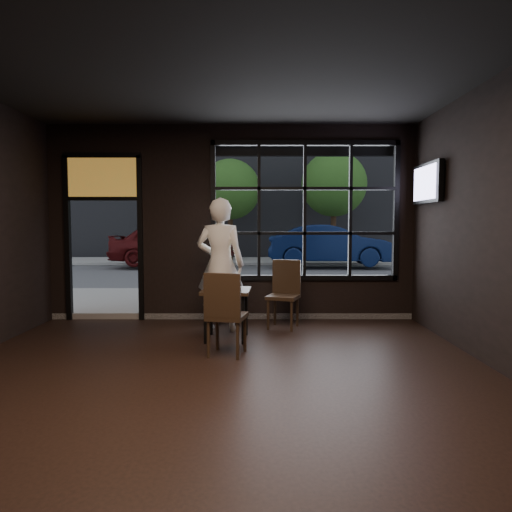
{
  "coord_description": "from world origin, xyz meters",
  "views": [
    {
      "loc": [
        0.39,
        -4.0,
        1.58
      ],
      "look_at": [
        0.4,
        2.2,
        1.15
      ],
      "focal_mm": 32.0,
      "sensor_mm": 36.0,
      "label": 1
    }
  ],
  "objects_px": {
    "man": "(220,265)",
    "navy_car": "(330,245)",
    "chair_near": "(227,313)",
    "cafe_table": "(226,314)"
  },
  "relations": [
    {
      "from": "chair_near",
      "to": "cafe_table",
      "type": "bearing_deg",
      "value": -73.46
    },
    {
      "from": "cafe_table",
      "to": "man",
      "type": "distance_m",
      "value": 0.85
    },
    {
      "from": "chair_near",
      "to": "navy_car",
      "type": "bearing_deg",
      "value": -93.13
    },
    {
      "from": "man",
      "to": "cafe_table",
      "type": "bearing_deg",
      "value": 111.48
    },
    {
      "from": "navy_car",
      "to": "man",
      "type": "bearing_deg",
      "value": 163.9
    },
    {
      "from": "cafe_table",
      "to": "navy_car",
      "type": "height_order",
      "value": "navy_car"
    },
    {
      "from": "man",
      "to": "navy_car",
      "type": "relative_size",
      "value": 0.44
    },
    {
      "from": "man",
      "to": "navy_car",
      "type": "distance_m",
      "value": 10.2
    },
    {
      "from": "chair_near",
      "to": "navy_car",
      "type": "xyz_separation_m",
      "value": [
        3.04,
        10.98,
        0.33
      ]
    },
    {
      "from": "chair_near",
      "to": "navy_car",
      "type": "distance_m",
      "value": 11.4
    }
  ]
}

